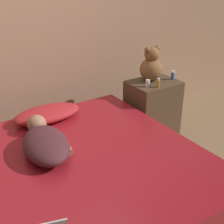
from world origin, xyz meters
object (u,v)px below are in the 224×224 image
person_lying (45,142)px  bottle_white (148,83)px  teddy_bear (151,66)px  bottle_blue (173,75)px  pillow (47,114)px  bottle_amber (158,83)px

person_lying → bottle_white: (1.26, 0.30, 0.13)m
person_lying → teddy_bear: teddy_bear is taller
person_lying → bottle_blue: (1.63, 0.33, 0.14)m
pillow → person_lying: 0.55m
teddy_bear → bottle_blue: size_ratio=3.89×
person_lying → bottle_amber: size_ratio=7.95×
teddy_bear → bottle_blue: teddy_bear is taller
person_lying → bottle_white: 1.30m
person_lying → pillow: bearing=75.8°
person_lying → bottle_amber: 1.37m
bottle_amber → bottle_white: (-0.08, 0.07, -0.01)m
bottle_amber → bottle_white: bearing=140.5°
pillow → bottle_blue: bearing=-6.8°
pillow → bottle_amber: bearing=-13.3°
pillow → bottle_blue: size_ratio=6.55×
bottle_amber → bottle_blue: bottle_blue is taller
bottle_amber → teddy_bear: bearing=72.2°
bottle_white → person_lying: bearing=-166.5°
pillow → bottle_blue: 1.43m
bottle_white → bottle_blue: bearing=4.0°
pillow → person_lying: size_ratio=0.85×
person_lying → teddy_bear: (1.41, 0.43, 0.26)m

